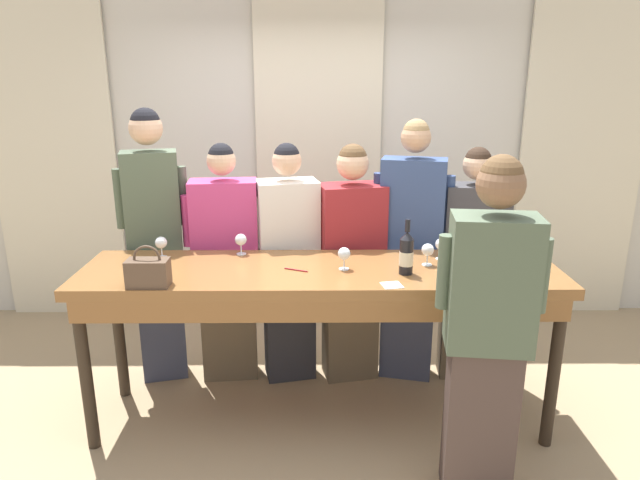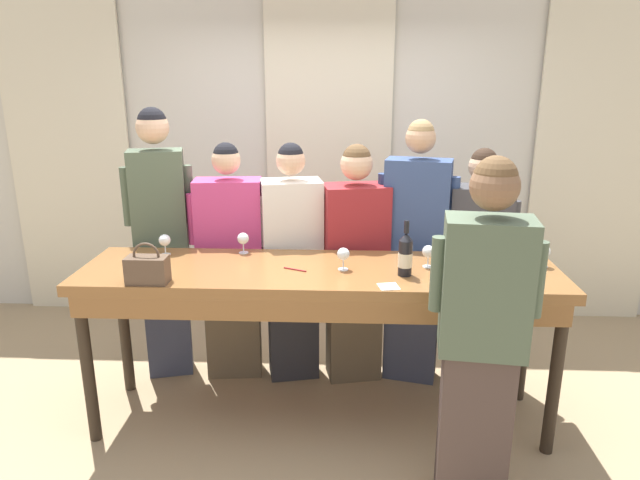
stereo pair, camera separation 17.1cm
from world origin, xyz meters
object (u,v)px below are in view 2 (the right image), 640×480
at_px(wine_glass_center_mid, 165,241).
at_px(guest_beige_cap, 476,267).
at_px(tasting_bar, 319,285).
at_px(guest_navy_coat, 415,252).
at_px(guest_pink_top, 231,262).
at_px(wine_glass_front_mid, 505,271).
at_px(wine_glass_front_right, 243,239).
at_px(guest_striped_shirt, 355,264).
at_px(wine_glass_center_left, 428,252).
at_px(wine_glass_back_mid, 450,253).
at_px(wine_glass_back_left, 544,252).
at_px(host_pouring, 482,334).
at_px(guest_olive_jacket, 162,240).
at_px(handbag, 147,269).
at_px(wine_glass_center_right, 443,247).
at_px(wine_bottle, 405,255).
at_px(guest_cream_sweater, 292,263).
at_px(wine_glass_front_left, 343,255).

xyz_separation_m(wine_glass_center_mid, guest_beige_cap, (2.00, 0.33, -0.25)).
bearing_deg(tasting_bar, guest_navy_coat, 42.13).
relative_size(guest_pink_top, guest_navy_coat, 0.92).
relative_size(wine_glass_front_mid, wine_glass_front_right, 1.00).
bearing_deg(guest_striped_shirt, wine_glass_center_left, -49.47).
relative_size(wine_glass_center_left, guest_striped_shirt, 0.08).
height_order(wine_glass_front_mid, guest_navy_coat, guest_navy_coat).
distance_m(wine_glass_back_mid, guest_striped_shirt, 0.78).
relative_size(wine_glass_center_left, wine_glass_back_mid, 1.00).
distance_m(wine_glass_back_left, host_pouring, 0.91).
height_order(wine_glass_center_left, guest_olive_jacket, guest_olive_jacket).
distance_m(handbag, guest_navy_coat, 1.75).
bearing_deg(wine_glass_back_left, guest_beige_cap, 121.34).
bearing_deg(wine_glass_front_right, guest_olive_jacket, 156.14).
xyz_separation_m(wine_glass_center_mid, wine_glass_back_mid, (1.73, -0.17, -0.00)).
bearing_deg(tasting_bar, handbag, -164.16).
distance_m(wine_glass_center_left, guest_pink_top, 1.38).
height_order(handbag, wine_glass_center_left, handbag).
bearing_deg(guest_striped_shirt, guest_beige_cap, 0.00).
bearing_deg(wine_glass_back_mid, wine_glass_back_left, 4.64).
bearing_deg(guest_navy_coat, guest_olive_jacket, -180.00).
relative_size(wine_glass_front_right, guest_striped_shirt, 0.08).
relative_size(wine_glass_back_left, host_pouring, 0.08).
bearing_deg(guest_pink_top, handbag, -108.97).
height_order(wine_glass_center_left, guest_beige_cap, guest_beige_cap).
height_order(tasting_bar, wine_glass_center_right, wine_glass_center_right).
xyz_separation_m(handbag, wine_glass_center_mid, (-0.06, 0.49, 0.01)).
bearing_deg(tasting_bar, host_pouring, -38.23).
bearing_deg(wine_bottle, wine_glass_back_mid, 26.27).
bearing_deg(wine_glass_front_mid, tasting_bar, 166.22).
height_order(wine_glass_front_right, wine_glass_back_mid, same).
relative_size(wine_glass_back_mid, guest_navy_coat, 0.07).
height_order(guest_olive_jacket, guest_navy_coat, guest_olive_jacket).
height_order(wine_glass_center_right, guest_striped_shirt, guest_striped_shirt).
height_order(guest_pink_top, guest_striped_shirt, guest_pink_top).
bearing_deg(tasting_bar, wine_glass_back_left, 4.51).
relative_size(wine_glass_front_mid, host_pouring, 0.08).
height_order(wine_bottle, wine_glass_center_right, wine_bottle).
relative_size(wine_glass_front_mid, wine_glass_back_mid, 1.00).
height_order(wine_glass_back_mid, guest_beige_cap, guest_beige_cap).
xyz_separation_m(wine_glass_front_right, wine_glass_center_mid, (-0.48, -0.06, 0.00)).
height_order(wine_glass_back_left, guest_beige_cap, guest_beige_cap).
relative_size(wine_glass_back_mid, guest_cream_sweater, 0.08).
bearing_deg(wine_glass_back_left, handbag, -170.73).
xyz_separation_m(wine_glass_back_mid, guest_navy_coat, (-0.14, 0.50, -0.15)).
height_order(tasting_bar, wine_glass_back_mid, wine_glass_back_mid).
height_order(wine_glass_front_left, wine_glass_center_left, same).
height_order(wine_glass_center_left, guest_cream_sweater, guest_cream_sweater).
xyz_separation_m(guest_cream_sweater, host_pouring, (1.01, -1.19, 0.07)).
relative_size(wine_glass_front_left, wine_glass_back_mid, 1.00).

